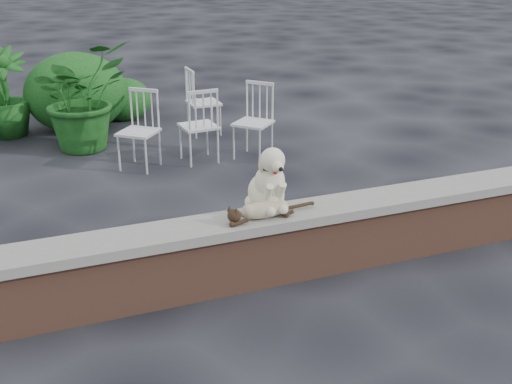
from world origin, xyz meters
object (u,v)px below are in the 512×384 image
object	(u,v)px
dog	(266,176)
potted_plant_b	(4,93)
chair_c	(198,125)
chair_e	(204,101)
chair_d	(253,122)
potted_plant_a	(81,96)
chair_b	(138,131)
cat	(264,209)

from	to	relation	value
dog	potted_plant_b	bearing A→B (deg)	108.99
chair_c	chair_e	xyz separation A→B (m)	(0.40, 1.11, 0.00)
dog	chair_e	world-z (taller)	dog
chair_d	potted_plant_a	xyz separation A→B (m)	(-1.94, 1.18, 0.23)
chair_b	potted_plant_a	xyz separation A→B (m)	(-0.52, 1.05, 0.23)
chair_b	chair_e	xyz separation A→B (m)	(1.15, 1.10, 0.00)
chair_b	potted_plant_b	size ratio (longest dim) A/B	0.77
dog	chair_d	xyz separation A→B (m)	(0.98, 2.83, -0.39)
chair_e	potted_plant_b	distance (m)	2.75
chair_b	potted_plant_b	distance (m)	2.47
chair_b	cat	bearing A→B (deg)	-43.61
chair_d	potted_plant_b	distance (m)	3.57
dog	chair_e	size ratio (longest dim) A/B	0.60
chair_c	cat	bearing A→B (deg)	78.71
chair_b	potted_plant_a	size ratio (longest dim) A/B	0.67
chair_b	chair_d	distance (m)	1.43
chair_d	chair_c	bearing A→B (deg)	-142.25
cat	chair_d	bearing A→B (deg)	68.60
chair_e	potted_plant_b	world-z (taller)	potted_plant_b
chair_d	potted_plant_a	distance (m)	2.28
cat	potted_plant_a	bearing A→B (deg)	100.06
chair_e	chair_c	bearing A→B (deg)	158.86
cat	potted_plant_a	xyz separation A→B (m)	(-0.88, 4.16, 0.04)
cat	potted_plant_a	distance (m)	4.25
chair_e	potted_plant_a	xyz separation A→B (m)	(-1.67, -0.05, 0.23)
chair_e	potted_plant_a	distance (m)	1.68
dog	chair_c	size ratio (longest dim) A/B	0.60
potted_plant_a	chair_c	bearing A→B (deg)	-40.08
chair_c	chair_b	size ratio (longest dim) A/B	1.00
chair_d	dog	bearing A→B (deg)	-61.56
chair_e	chair_d	world-z (taller)	same
potted_plant_a	potted_plant_b	distance (m)	1.33
cat	dog	bearing A→B (deg)	60.08
chair_e	potted_plant_b	xyz separation A→B (m)	(-2.60, 0.90, 0.14)
potted_plant_b	dog	bearing A→B (deg)	-69.16
chair_c	chair_d	size ratio (longest dim) A/B	1.00
potted_plant_b	chair_c	bearing A→B (deg)	-42.53
dog	cat	xyz separation A→B (m)	(-0.08, -0.15, -0.20)
dog	chair_c	xyz separation A→B (m)	(0.30, 2.95, -0.39)
chair_c	chair_e	size ratio (longest dim) A/B	1.00
dog	potted_plant_b	world-z (taller)	potted_plant_b
chair_b	chair_e	size ratio (longest dim) A/B	1.00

